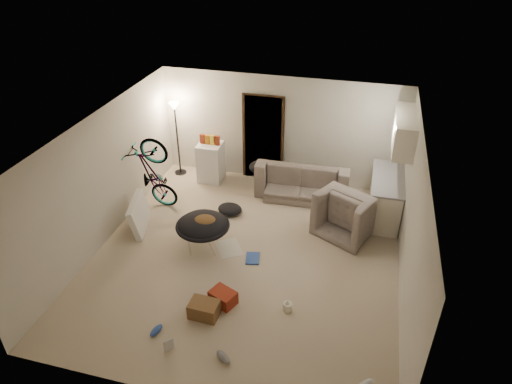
% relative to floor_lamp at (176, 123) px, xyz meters
% --- Properties ---
extents(floor, '(5.50, 6.00, 0.02)m').
position_rel_floor_lamp_xyz_m(floor, '(2.40, -2.65, -1.32)').
color(floor, '#C0AE93').
rests_on(floor, ground).
extents(ceiling, '(5.50, 6.00, 0.02)m').
position_rel_floor_lamp_xyz_m(ceiling, '(2.40, -2.65, 1.20)').
color(ceiling, white).
rests_on(ceiling, wall_back).
extents(wall_back, '(5.50, 0.02, 2.50)m').
position_rel_floor_lamp_xyz_m(wall_back, '(2.40, 0.36, -0.06)').
color(wall_back, beige).
rests_on(wall_back, floor).
extents(wall_front, '(5.50, 0.02, 2.50)m').
position_rel_floor_lamp_xyz_m(wall_front, '(2.40, -5.66, -0.06)').
color(wall_front, beige).
rests_on(wall_front, floor).
extents(wall_left, '(0.02, 6.00, 2.50)m').
position_rel_floor_lamp_xyz_m(wall_left, '(-0.36, -2.65, -0.06)').
color(wall_left, beige).
rests_on(wall_left, floor).
extents(wall_right, '(0.02, 6.00, 2.50)m').
position_rel_floor_lamp_xyz_m(wall_right, '(5.16, -2.65, -0.06)').
color(wall_right, beige).
rests_on(wall_right, floor).
extents(doorway, '(0.85, 0.10, 2.04)m').
position_rel_floor_lamp_xyz_m(doorway, '(2.00, 0.32, -0.29)').
color(doorway, black).
rests_on(doorway, floor).
extents(door_trim, '(0.97, 0.04, 2.10)m').
position_rel_floor_lamp_xyz_m(door_trim, '(2.00, 0.29, -0.29)').
color(door_trim, black).
rests_on(door_trim, floor).
extents(floor_lamp, '(0.28, 0.28, 1.81)m').
position_rel_floor_lamp_xyz_m(floor_lamp, '(0.00, 0.00, 0.00)').
color(floor_lamp, black).
rests_on(floor_lamp, floor).
extents(kitchen_counter, '(0.60, 1.50, 0.88)m').
position_rel_floor_lamp_xyz_m(kitchen_counter, '(4.83, -0.65, -0.87)').
color(kitchen_counter, white).
rests_on(kitchen_counter, floor).
extents(counter_top, '(0.64, 1.54, 0.04)m').
position_rel_floor_lamp_xyz_m(counter_top, '(4.83, -0.65, -0.41)').
color(counter_top, gray).
rests_on(counter_top, kitchen_counter).
extents(kitchen_uppers, '(0.38, 1.40, 0.65)m').
position_rel_floor_lamp_xyz_m(kitchen_uppers, '(4.96, -0.65, 0.64)').
color(kitchen_uppers, white).
rests_on(kitchen_uppers, wall_right).
extents(sofa, '(2.06, 0.86, 0.59)m').
position_rel_floor_lamp_xyz_m(sofa, '(3.04, -0.20, -1.01)').
color(sofa, '#343B35').
rests_on(sofa, floor).
extents(armchair, '(1.38, 1.32, 0.69)m').
position_rel_floor_lamp_xyz_m(armchair, '(4.21, -1.28, -0.96)').
color(armchair, '#343B35').
rests_on(armchair, floor).
extents(bicycle, '(1.78, 0.82, 1.02)m').
position_rel_floor_lamp_xyz_m(bicycle, '(0.10, -1.55, -0.85)').
color(bicycle, black).
rests_on(bicycle, floor).
extents(book_asset, '(0.26, 0.26, 0.02)m').
position_rel_floor_lamp_xyz_m(book_asset, '(1.84, -5.04, -1.30)').
color(book_asset, maroon).
rests_on(book_asset, floor).
extents(mini_fridge, '(0.55, 0.55, 0.93)m').
position_rel_floor_lamp_xyz_m(mini_fridge, '(0.84, -0.10, -0.84)').
color(mini_fridge, white).
rests_on(mini_fridge, floor).
extents(snack_box_0, '(0.11, 0.08, 0.30)m').
position_rel_floor_lamp_xyz_m(snack_box_0, '(0.67, -0.10, -0.31)').
color(snack_box_0, maroon).
rests_on(snack_box_0, mini_fridge).
extents(snack_box_1, '(0.11, 0.08, 0.30)m').
position_rel_floor_lamp_xyz_m(snack_box_1, '(0.79, -0.10, -0.31)').
color(snack_box_1, '#C17418').
rests_on(snack_box_1, mini_fridge).
extents(snack_box_2, '(0.11, 0.08, 0.30)m').
position_rel_floor_lamp_xyz_m(snack_box_2, '(0.91, -0.10, -0.31)').
color(snack_box_2, yellow).
rests_on(snack_box_2, mini_fridge).
extents(snack_box_3, '(0.10, 0.07, 0.30)m').
position_rel_floor_lamp_xyz_m(snack_box_3, '(1.03, -0.10, -0.31)').
color(snack_box_3, maroon).
rests_on(snack_box_3, mini_fridge).
extents(saucer_chair, '(1.00, 1.00, 0.71)m').
position_rel_floor_lamp_xyz_m(saucer_chair, '(1.57, -2.61, -0.88)').
color(saucer_chair, silver).
rests_on(saucer_chair, floor).
extents(hoodie, '(0.56, 0.50, 0.22)m').
position_rel_floor_lamp_xyz_m(hoodie, '(1.62, -2.64, -0.68)').
color(hoodie, '#53381C').
rests_on(hoodie, saucer_chair).
extents(sofa_drape, '(0.57, 0.47, 0.28)m').
position_rel_floor_lamp_xyz_m(sofa_drape, '(2.09, -0.20, -0.77)').
color(sofa_drape, black).
rests_on(sofa_drape, sofa).
extents(tv_box, '(0.49, 1.00, 0.65)m').
position_rel_floor_lamp_xyz_m(tv_box, '(0.10, -2.31, -0.99)').
color(tv_box, silver).
rests_on(tv_box, floor).
extents(drink_case_a, '(0.47, 0.35, 0.26)m').
position_rel_floor_lamp_xyz_m(drink_case_a, '(2.16, -4.22, -1.18)').
color(drink_case_a, brown).
rests_on(drink_case_a, floor).
extents(drink_case_b, '(0.49, 0.44, 0.24)m').
position_rel_floor_lamp_xyz_m(drink_case_b, '(2.37, -3.88, -1.19)').
color(drink_case_b, maroon).
rests_on(drink_case_b, floor).
extents(juicer, '(0.15, 0.15, 0.22)m').
position_rel_floor_lamp_xyz_m(juicer, '(3.42, -3.78, -1.22)').
color(juicer, white).
rests_on(juicer, floor).
extents(newspaper, '(0.66, 0.70, 0.01)m').
position_rel_floor_lamp_xyz_m(newspaper, '(2.03, -2.50, -1.30)').
color(newspaper, beige).
rests_on(newspaper, floor).
extents(book_blue, '(0.31, 0.38, 0.03)m').
position_rel_floor_lamp_xyz_m(book_blue, '(2.55, -2.70, -1.29)').
color(book_blue, '#2B4B9B').
rests_on(book_blue, floor).
extents(book_white, '(0.24, 0.28, 0.02)m').
position_rel_floor_lamp_xyz_m(book_white, '(1.18, -1.51, -1.30)').
color(book_white, silver).
rests_on(book_white, floor).
extents(shoe_2, '(0.17, 0.28, 0.10)m').
position_rel_floor_lamp_xyz_m(shoe_2, '(1.57, -4.73, -1.26)').
color(shoe_2, '#2B4B9B').
rests_on(shoe_2, floor).
extents(shoe_3, '(0.30, 0.26, 0.11)m').
position_rel_floor_lamp_xyz_m(shoe_3, '(2.71, -4.95, -1.25)').
color(shoe_3, slate).
rests_on(shoe_3, floor).
extents(clothes_lump_a, '(0.64, 0.59, 0.17)m').
position_rel_floor_lamp_xyz_m(clothes_lump_a, '(1.69, -1.35, -1.22)').
color(clothes_lump_a, black).
rests_on(clothes_lump_a, floor).
extents(clothes_lump_b, '(0.65, 0.63, 0.15)m').
position_rel_floor_lamp_xyz_m(clothes_lump_b, '(3.00, -0.10, -1.23)').
color(clothes_lump_b, black).
rests_on(clothes_lump_b, floor).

